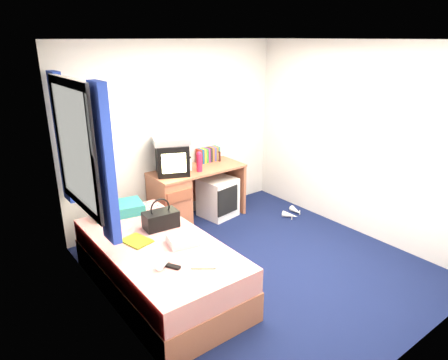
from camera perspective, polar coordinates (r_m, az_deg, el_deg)
ground at (r=4.60m, az=5.08°, el=-12.07°), size 3.40×3.40×0.00m
room_shell at (r=4.03m, az=5.70°, el=5.74°), size 3.40×3.40×3.40m
bed at (r=4.12m, az=-9.27°, el=-12.02°), size 1.01×2.00×0.54m
pillow at (r=4.65m, az=-14.85°, el=-4.03°), size 0.59×0.43×0.12m
desk at (r=5.37m, az=-6.28°, el=-2.37°), size 1.30×0.55×0.75m
storage_cube at (r=5.66m, az=-0.89°, el=-2.48°), size 0.51×0.51×0.56m
crt_tv at (r=5.15m, az=-7.41°, el=2.98°), size 0.51×0.50×0.40m
vcr at (r=5.09m, az=-7.54°, el=5.60°), size 0.54×0.47×0.09m
book_row at (r=5.66m, az=-2.28°, el=3.64°), size 0.34×0.13×0.20m
picture_frame at (r=5.71m, az=-0.88°, el=3.49°), size 0.03×0.12×0.14m
pink_water_bottle at (r=5.24m, az=-3.56°, el=2.50°), size 0.08×0.08×0.24m
aerosol_can at (r=5.29m, az=-4.86°, el=2.25°), size 0.06×0.06×0.17m
handbag at (r=4.23m, az=-9.02°, el=-5.51°), size 0.37×0.23×0.32m
towel at (r=3.90m, az=-5.93°, el=-8.43°), size 0.32×0.29×0.09m
magazine at (r=4.03m, az=-12.36°, el=-8.49°), size 0.27×0.32×0.01m
water_bottle at (r=3.59m, az=-8.64°, el=-11.48°), size 0.20×0.17×0.07m
colour_swatch_fan at (r=3.54m, az=-2.92°, el=-12.29°), size 0.21×0.18×0.01m
remote_control at (r=3.57m, az=-7.50°, el=-12.11°), size 0.12×0.16×0.02m
window_assembly at (r=4.04m, az=-19.96°, el=4.18°), size 0.11×1.42×1.40m
white_heels at (r=5.82m, az=9.86°, el=-4.68°), size 0.33×0.29×0.09m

